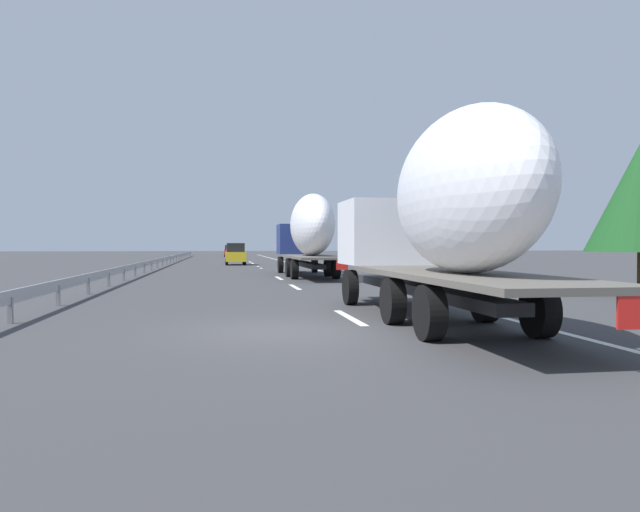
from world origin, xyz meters
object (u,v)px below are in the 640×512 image
(road_sign, at_px, (316,241))
(truck_lead, at_px, (309,231))
(car_red_compact, at_px, (230,251))
(truck_trailing, at_px, (443,212))
(car_yellow_coupe, at_px, (235,254))

(road_sign, bearing_deg, truck_lead, 169.65)
(truck_lead, xyz_separation_m, car_red_compact, (58.86, 3.35, -1.64))
(truck_trailing, bearing_deg, road_sign, -4.71)
(car_red_compact, relative_size, car_yellow_coupe, 1.19)
(car_yellow_coupe, bearing_deg, car_red_compact, -0.29)
(car_yellow_coupe, xyz_separation_m, road_sign, (-4.16, -6.64, 1.16))
(truck_lead, relative_size, car_yellow_coupe, 3.37)
(truck_trailing, bearing_deg, truck_lead, 0.00)
(car_yellow_coupe, bearing_deg, road_sign, -122.05)
(road_sign, bearing_deg, car_yellow_coupe, 57.95)
(truck_lead, height_order, car_yellow_coupe, truck_lead)
(truck_trailing, xyz_separation_m, car_yellow_coupe, (41.79, 3.54, -1.56))
(road_sign, bearing_deg, truck_trailing, 175.29)
(truck_lead, distance_m, truck_trailing, 20.65)
(car_red_compact, xyz_separation_m, car_yellow_coupe, (-37.73, 0.19, 0.06))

